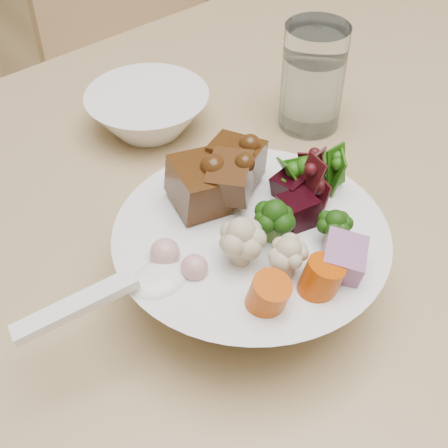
% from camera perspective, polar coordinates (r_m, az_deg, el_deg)
% --- Properties ---
extents(dining_table, '(1.57, 0.99, 0.70)m').
position_cam_1_polar(dining_table, '(0.83, 11.85, 3.76)').
color(dining_table, tan).
rests_on(dining_table, ground).
extents(chair_far, '(0.43, 0.43, 0.90)m').
position_cam_1_polar(chair_far, '(1.38, -6.26, 15.60)').
color(chair_far, tan).
rests_on(chair_far, ground).
extents(food_bowl, '(0.24, 0.24, 0.13)m').
position_cam_1_polar(food_bowl, '(0.56, 2.46, -2.72)').
color(food_bowl, white).
rests_on(food_bowl, dining_table).
extents(soup_spoon, '(0.15, 0.05, 0.03)m').
position_cam_1_polar(soup_spoon, '(0.50, -7.87, -5.78)').
color(soup_spoon, white).
rests_on(soup_spoon, food_bowl).
extents(water_glass, '(0.08, 0.08, 0.13)m').
position_cam_1_polar(water_glass, '(0.77, 8.08, 12.76)').
color(water_glass, white).
rests_on(water_glass, dining_table).
extents(side_bowl, '(0.15, 0.15, 0.05)m').
position_cam_1_polar(side_bowl, '(0.77, -6.94, 10.14)').
color(side_bowl, white).
rests_on(side_bowl, dining_table).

